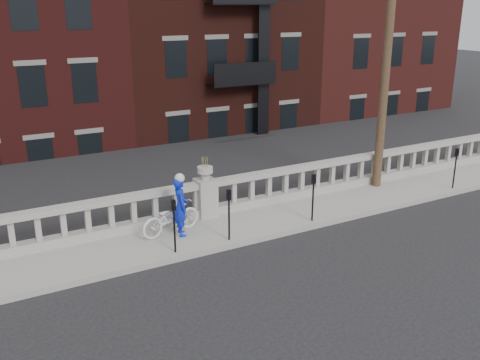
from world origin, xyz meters
name	(u,v)px	position (x,y,z in m)	size (l,w,h in m)	color
ground	(282,278)	(0.00, 0.00, 0.00)	(120.00, 120.00, 0.00)	black
sidewalk	(221,229)	(0.00, 3.00, 0.07)	(32.00, 2.20, 0.15)	#98968D
balustrade	(206,200)	(0.00, 3.95, 0.64)	(28.00, 0.34, 1.03)	#98968D
planter_pedestal	(205,193)	(0.00, 3.95, 0.83)	(0.55, 0.55, 1.76)	#98968D
lower_level	(69,66)	(0.56, 23.04, 2.63)	(80.00, 44.00, 20.80)	#605E59
utility_pole	(389,29)	(6.20, 3.60, 5.24)	(1.60, 0.28, 10.00)	#422D1E
parking_meter_b	(174,220)	(-1.71, 2.15, 1.00)	(0.10, 0.09, 1.36)	black
parking_meter_c	(229,209)	(-0.21, 2.15, 1.00)	(0.10, 0.09, 1.36)	black
parking_meter_d	(313,192)	(2.44, 2.15, 1.00)	(0.10, 0.09, 1.36)	black
parking_meter_e	(456,164)	(8.22, 2.15, 1.00)	(0.10, 0.09, 1.36)	black
bicycle	(171,217)	(-1.35, 3.28, 0.60)	(0.60, 1.73, 0.91)	white
cyclist	(181,206)	(-1.15, 3.06, 0.94)	(0.58, 0.38, 1.58)	#0D21CD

